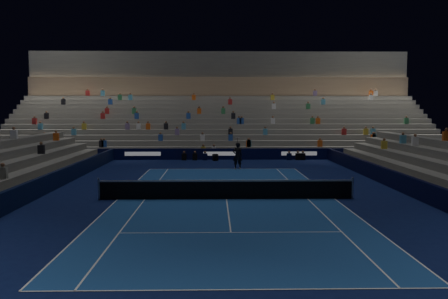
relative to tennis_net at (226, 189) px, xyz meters
name	(u,v)px	position (x,y,z in m)	size (l,w,h in m)	color
ground	(226,199)	(0.00, 0.00, -0.50)	(90.00, 90.00, 0.00)	#0B1544
court_surface	(226,199)	(0.00, 0.00, -0.50)	(10.97, 23.77, 0.01)	navy
sponsor_barrier_far	(221,154)	(0.00, 18.50, 0.00)	(44.00, 0.25, 1.00)	black
sponsor_barrier_east	(417,189)	(9.70, 0.00, 0.00)	(0.25, 37.00, 1.00)	black
sponsor_barrier_west	(33,190)	(-9.70, 0.00, 0.00)	(0.25, 37.00, 1.00)	black
grandstand_main	(220,119)	(0.00, 27.90, 2.87)	(44.00, 15.20, 11.20)	slate
tennis_net	(226,189)	(0.00, 0.00, 0.00)	(12.90, 0.10, 1.10)	#B2B2B7
tennis_player	(238,156)	(1.14, 11.82, 0.51)	(0.74, 0.49, 2.03)	black
broadcast_camera	(215,157)	(-0.53, 17.66, -0.20)	(0.54, 0.93, 0.58)	black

